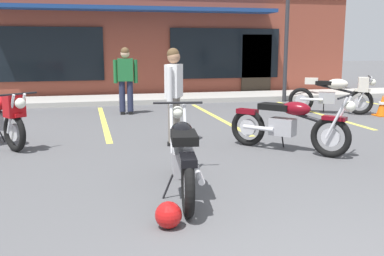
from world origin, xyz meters
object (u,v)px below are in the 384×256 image
motorcycle_silver_naked (335,93)px  person_in_black_shirt (174,91)px  person_by_back_row (126,77)px  traffic_cone (382,106)px  motorcycle_black_cruiser (289,124)px  helmet_on_pavement (168,215)px  motorcycle_foreground_classic (183,155)px

motorcycle_silver_naked → person_in_black_shirt: person_in_black_shirt is taller
motorcycle_silver_naked → person_in_black_shirt: size_ratio=1.12×
person_by_back_row → traffic_cone: 6.40m
person_in_black_shirt → person_by_back_row: (-0.48, 3.74, 0.00)m
traffic_cone → motorcycle_black_cruiser: bearing=-143.3°
motorcycle_silver_naked → person_by_back_row: person_by_back_row is taller
motorcycle_black_cruiser → traffic_cone: (3.92, 2.92, -0.20)m
motorcycle_silver_naked → person_in_black_shirt: bearing=-150.9°
motorcycle_black_cruiser → helmet_on_pavement: motorcycle_black_cruiser is taller
motorcycle_foreground_classic → person_by_back_row: person_by_back_row is taller
motorcycle_silver_naked → helmet_on_pavement: motorcycle_silver_naked is taller
motorcycle_silver_naked → traffic_cone: 1.16m
motorcycle_black_cruiser → traffic_cone: size_ratio=3.25×
helmet_on_pavement → person_in_black_shirt: bearing=77.8°
motorcycle_foreground_classic → motorcycle_black_cruiser: size_ratio=1.22×
traffic_cone → motorcycle_foreground_classic: bearing=-143.0°
person_in_black_shirt → person_by_back_row: size_ratio=1.00×
motorcycle_black_cruiser → person_in_black_shirt: size_ratio=1.03×
motorcycle_foreground_classic → person_in_black_shirt: size_ratio=1.26×
motorcycle_silver_naked → traffic_cone: bearing=-33.2°
motorcycle_black_cruiser → person_by_back_row: person_by_back_row is taller
traffic_cone → person_in_black_shirt: bearing=-160.5°
person_in_black_shirt → motorcycle_silver_naked: bearing=29.1°
person_in_black_shirt → traffic_cone: (5.63, 1.99, -0.69)m
person_by_back_row → traffic_cone: person_by_back_row is taller
traffic_cone → helmet_on_pavement: bearing=-139.2°
motorcycle_foreground_classic → person_by_back_row: size_ratio=1.26×
helmet_on_pavement → traffic_cone: bearing=40.8°
traffic_cone → motorcycle_silver_naked: bearing=146.8°
motorcycle_foreground_classic → motorcycle_silver_naked: same height
motorcycle_black_cruiser → helmet_on_pavement: bearing=-133.5°
motorcycle_foreground_classic → traffic_cone: (6.05, 4.56, -0.20)m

